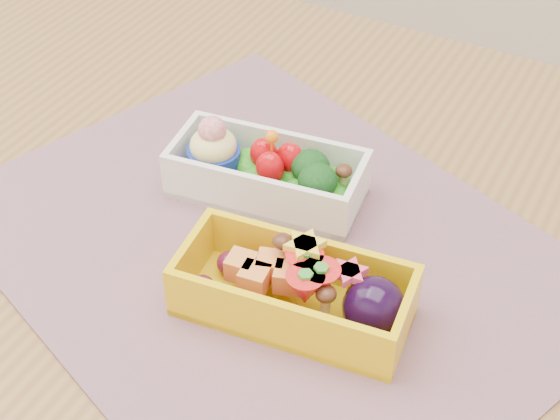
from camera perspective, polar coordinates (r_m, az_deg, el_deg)
The scene contains 4 objects.
table at distance 0.69m, azimuth -3.61°, elevation -9.64°, with size 1.20×0.80×0.75m.
placemat at distance 0.63m, azimuth -0.82°, elevation -2.69°, with size 0.45×0.35×0.00m, color #8A5F68.
bento_white at distance 0.66m, azimuth -0.96°, elevation 2.60°, with size 0.16×0.09×0.06m.
bento_yellow at distance 0.57m, azimuth 1.30°, elevation -5.53°, with size 0.17×0.09×0.05m.
Camera 1 is at (0.25, -0.36, 1.19)m, focal length 53.38 mm.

